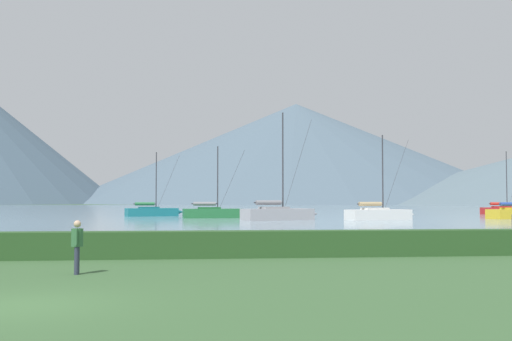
{
  "coord_description": "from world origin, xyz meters",
  "views": [
    {
      "loc": [
        3.57,
        -14.25,
        2.29
      ],
      "look_at": [
        12.04,
        61.83,
        5.78
      ],
      "focal_mm": 44.67,
      "sensor_mm": 36.0,
      "label": 1
    }
  ],
  "objects_px": {
    "sailboat_slip_10": "(214,212)",
    "sailboat_slip_11": "(504,210)",
    "person_seated_viewer": "(77,242)",
    "sailboat_slip_7": "(379,214)",
    "sailboat_slip_4": "(278,213)",
    "sailboat_slip_6": "(152,211)"
  },
  "relations": [
    {
      "from": "sailboat_slip_10",
      "to": "sailboat_slip_11",
      "type": "xyz_separation_m",
      "value": [
        45.43,
        14.32,
        -0.04
      ]
    },
    {
      "from": "sailboat_slip_10",
      "to": "person_seated_viewer",
      "type": "bearing_deg",
      "value": -101.69
    },
    {
      "from": "sailboat_slip_7",
      "to": "sailboat_slip_10",
      "type": "bearing_deg",
      "value": 137.58
    },
    {
      "from": "sailboat_slip_10",
      "to": "sailboat_slip_4",
      "type": "bearing_deg",
      "value": -57.25
    },
    {
      "from": "sailboat_slip_6",
      "to": "sailboat_slip_7",
      "type": "xyz_separation_m",
      "value": [
        26.09,
        -18.68,
        0.04
      ]
    },
    {
      "from": "sailboat_slip_11",
      "to": "person_seated_viewer",
      "type": "xyz_separation_m",
      "value": [
        -52.21,
        -73.22,
        0.32
      ]
    },
    {
      "from": "sailboat_slip_4",
      "to": "sailboat_slip_10",
      "type": "height_order",
      "value": "sailboat_slip_4"
    },
    {
      "from": "sailboat_slip_10",
      "to": "sailboat_slip_6",
      "type": "bearing_deg",
      "value": 125.57
    },
    {
      "from": "sailboat_slip_6",
      "to": "sailboat_slip_10",
      "type": "bearing_deg",
      "value": -66.61
    },
    {
      "from": "person_seated_viewer",
      "to": "sailboat_slip_10",
      "type": "bearing_deg",
      "value": 80.83
    },
    {
      "from": "sailboat_slip_4",
      "to": "sailboat_slip_7",
      "type": "xyz_separation_m",
      "value": [
        11.32,
        -0.66,
        -0.07
      ]
    },
    {
      "from": "sailboat_slip_11",
      "to": "person_seated_viewer",
      "type": "distance_m",
      "value": 89.93
    },
    {
      "from": "sailboat_slip_4",
      "to": "sailboat_slip_6",
      "type": "bearing_deg",
      "value": 109.62
    },
    {
      "from": "sailboat_slip_10",
      "to": "person_seated_viewer",
      "type": "distance_m",
      "value": 59.29
    },
    {
      "from": "sailboat_slip_6",
      "to": "sailboat_slip_7",
      "type": "relative_size",
      "value": 0.92
    },
    {
      "from": "sailboat_slip_6",
      "to": "sailboat_slip_11",
      "type": "bearing_deg",
      "value": -11.86
    },
    {
      "from": "sailboat_slip_6",
      "to": "person_seated_viewer",
      "type": "xyz_separation_m",
      "value": [
        1.16,
        -68.14,
        0.31
      ]
    },
    {
      "from": "sailboat_slip_6",
      "to": "sailboat_slip_10",
      "type": "height_order",
      "value": "sailboat_slip_10"
    },
    {
      "from": "sailboat_slip_4",
      "to": "sailboat_slip_11",
      "type": "relative_size",
      "value": 1.24
    },
    {
      "from": "sailboat_slip_4",
      "to": "sailboat_slip_10",
      "type": "distance_m",
      "value": 11.14
    },
    {
      "from": "sailboat_slip_4",
      "to": "sailboat_slip_11",
      "type": "height_order",
      "value": "sailboat_slip_4"
    },
    {
      "from": "sailboat_slip_4",
      "to": "sailboat_slip_7",
      "type": "height_order",
      "value": "sailboat_slip_4"
    }
  ]
}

